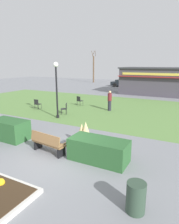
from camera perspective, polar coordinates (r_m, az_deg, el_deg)
ground_plane at (r=8.60m, az=-9.82°, el=-13.18°), size 80.00×80.00×0.00m
lawn_patch at (r=17.30m, az=10.98°, el=0.63°), size 36.00×12.00×0.01m
park_bench at (r=8.98m, az=-11.95°, el=-8.70°), size 1.75×0.73×0.95m
hedge_left at (r=11.22m, az=-22.12°, el=-4.69°), size 2.04×1.10×1.02m
hedge_right at (r=8.18m, az=2.66°, el=-10.88°), size 2.39×1.10×0.92m
ornamental_grass_behind_left at (r=9.76m, az=-2.22°, el=-6.29°), size 0.76×0.76×1.04m
ornamental_grass_behind_right at (r=9.57m, az=-1.11°, el=-6.24°), size 0.80×0.80×1.18m
lamppost_mid at (r=14.24m, az=-9.51°, el=8.17°), size 0.36×0.36×3.98m
trash_bin at (r=5.83m, az=13.23°, el=-22.85°), size 0.52×0.52×0.86m
food_kiosk at (r=26.87m, az=19.49°, el=8.42°), size 9.51×5.04×3.40m
cafe_chair_west at (r=18.64m, az=-2.95°, el=3.45°), size 0.53×0.53×0.89m
cafe_chair_east at (r=17.63m, az=-14.85°, el=2.41°), size 0.44×0.44×0.89m
cafe_chair_center at (r=15.44m, az=-7.09°, el=1.19°), size 0.59×0.59×0.89m
person_strolling at (r=16.62m, az=5.83°, el=3.29°), size 0.34×0.34×1.69m
parked_car_west_slot at (r=34.61m, az=9.79°, el=8.26°), size 4.30×2.24×1.20m
parked_car_center_slot at (r=33.39m, az=18.31°, el=7.57°), size 4.26×2.17×1.20m
tree_left_bg at (r=41.83m, az=1.18°, el=12.40°), size 0.91×0.96×6.42m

